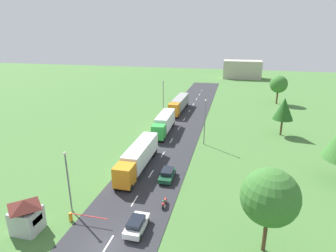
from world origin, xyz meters
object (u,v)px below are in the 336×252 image
(barrier_gate, at_px, (77,217))
(lamppost_second, at_px, (205,120))
(car_lead, at_px, (137,225))
(truck_third, at_px, (179,103))
(truck_lead, at_px, (138,156))
(person_lead, at_px, (36,226))
(lamppost_lead, at_px, (68,179))
(guard_booth, at_px, (26,216))
(tree_maple, at_px, (279,84))
(lamppost_third, at_px, (163,95))
(car_second, at_px, (167,174))
(truck_second, at_px, (164,123))
(distant_building, at_px, (242,69))
(tree_oak, at_px, (284,109))
(motorcycle_courier, at_px, (164,202))
(tree_pine, at_px, (270,197))
(person_second, at_px, (33,228))

(barrier_gate, height_order, lamppost_second, lamppost_second)
(lamppost_second, bearing_deg, car_lead, -99.21)
(truck_third, bearing_deg, barrier_gate, -92.62)
(truck_lead, relative_size, lamppost_second, 1.61)
(person_lead, distance_m, lamppost_lead, 5.67)
(guard_booth, relative_size, tree_maple, 0.46)
(barrier_gate, xyz_separation_m, lamppost_third, (-1.29, 43.97, 4.13))
(car_lead, distance_m, car_second, 11.49)
(truck_second, distance_m, distant_building, 78.95)
(truck_third, relative_size, car_lead, 3.70)
(truck_third, height_order, car_lead, truck_third)
(car_lead, distance_m, tree_maple, 65.53)
(lamppost_lead, relative_size, lamppost_third, 0.88)
(distant_building, bearing_deg, lamppost_second, -95.38)
(truck_third, height_order, tree_maple, tree_maple)
(distant_building, bearing_deg, tree_oak, -84.57)
(motorcycle_courier, relative_size, person_lead, 1.15)
(truck_second, relative_size, tree_maple, 1.44)
(tree_maple, height_order, distant_building, tree_maple)
(truck_third, height_order, guard_booth, guard_booth)
(truck_lead, relative_size, distant_building, 0.85)
(distant_building, bearing_deg, truck_third, -105.42)
(car_lead, xyz_separation_m, tree_pine, (12.80, 0.27, 5.08))
(person_lead, bearing_deg, tree_maple, 64.06)
(person_second, xyz_separation_m, lamppost_second, (14.29, 28.83, 3.90))
(lamppost_lead, height_order, tree_maple, tree_maple)
(lamppost_second, bearing_deg, distant_building, 84.62)
(truck_second, distance_m, person_second, 33.82)
(lamppost_lead, relative_size, tree_pine, 0.88)
(lamppost_third, distance_m, tree_maple, 34.49)
(truck_third, distance_m, barrier_gate, 47.31)
(motorcycle_courier, distance_m, guard_booth, 15.06)
(truck_second, bearing_deg, truck_lead, -89.48)
(guard_booth, bearing_deg, lamppost_third, 86.33)
(car_lead, relative_size, tree_oak, 0.51)
(person_second, bearing_deg, tree_oak, 52.34)
(person_lead, xyz_separation_m, tree_pine, (22.91, 2.96, 5.04))
(guard_booth, xyz_separation_m, barrier_gate, (4.26, 2.50, -1.20))
(car_lead, relative_size, lamppost_third, 0.45)
(person_lead, distance_m, tree_pine, 23.65)
(lamppost_lead, relative_size, lamppost_second, 0.89)
(tree_pine, bearing_deg, guard_booth, -173.26)
(person_second, relative_size, lamppost_third, 0.19)
(truck_lead, xyz_separation_m, lamppost_third, (-3.77, 30.34, 2.71))
(truck_third, xyz_separation_m, tree_maple, (26.02, 14.62, 3.56))
(person_lead, relative_size, tree_maple, 0.21)
(person_lead, bearing_deg, distant_building, 78.71)
(motorcycle_courier, xyz_separation_m, lamppost_lead, (-10.35, -3.42, 3.74))
(distant_building, bearing_deg, person_second, -101.25)
(truck_second, height_order, tree_pine, tree_pine)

